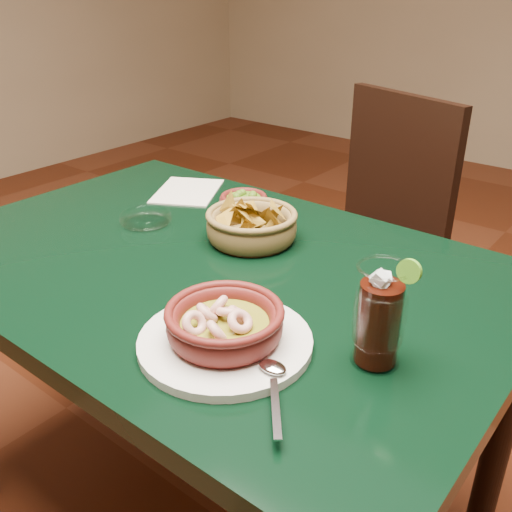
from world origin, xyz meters
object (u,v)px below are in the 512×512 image
Objects in this scene: dining_chair at (362,241)px; dining_table at (210,302)px; chip_basket at (252,225)px; cola_drink at (379,317)px; shrimp_plate at (225,328)px.

dining_table is at bearing -87.90° from dining_chair.
chip_basket is 0.47m from cola_drink.
cola_drink reaches higher than dining_table.
shrimp_plate is at bearing -74.68° from dining_chair.
dining_chair is 4.23× the size of chip_basket.
cola_drink reaches higher than shrimp_plate.
shrimp_plate is 1.85× the size of cola_drink.
dining_chair is at bearing 92.10° from dining_table.
chip_basket is at bearing 85.30° from dining_table.
shrimp_plate is at bearing -41.73° from dining_table.
chip_basket is (-0.21, 0.33, 0.00)m from shrimp_plate.
dining_table is 0.46m from cola_drink.
cola_drink reaches higher than chip_basket.
shrimp_plate is 0.39m from chip_basket.
dining_chair reaches higher than chip_basket.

